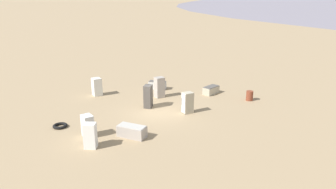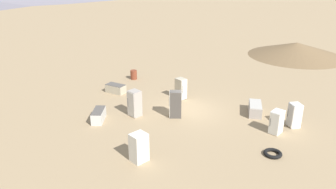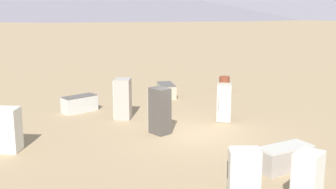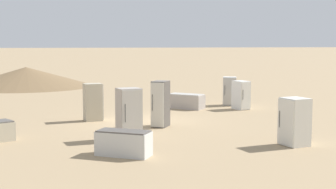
# 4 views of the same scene
# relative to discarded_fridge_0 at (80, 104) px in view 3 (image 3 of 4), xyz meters

# --- Properties ---
(ground_plane) EXTENTS (1000.00, 1000.00, 0.00)m
(ground_plane) POSITION_rel_discarded_fridge_0_xyz_m (-2.32, -5.44, -0.36)
(ground_plane) COLOR #9E8460
(discarded_fridge_0) EXTENTS (1.63, 1.49, 0.73)m
(discarded_fridge_0) POSITION_rel_discarded_fridge_0_xyz_m (0.00, 0.00, 0.00)
(discarded_fridge_0) COLOR silver
(discarded_fridge_0) RESTS_ON ground_plane
(discarded_fridge_1) EXTENTS (0.81, 0.76, 1.73)m
(discarded_fridge_1) POSITION_rel_discarded_fridge_0_xyz_m (-0.76, -2.24, 0.50)
(discarded_fridge_1) COLOR #A89E93
(discarded_fridge_1) RESTS_ON ground_plane
(discarded_fridge_2) EXTENTS (0.90, 0.94, 1.78)m
(discarded_fridge_2) POSITION_rel_discarded_fridge_0_xyz_m (-2.54, -4.21, 0.53)
(discarded_fridge_2) COLOR #4C4742
(discarded_fridge_2) RESTS_ON ground_plane
(discarded_fridge_3) EXTENTS (0.88, 0.86, 1.50)m
(discarded_fridge_3) POSITION_rel_discarded_fridge_0_xyz_m (-8.02, -9.11, 0.39)
(discarded_fridge_3) COLOR white
(discarded_fridge_3) RESTS_ON ground_plane
(discarded_fridge_4) EXTENTS (0.72, 0.89, 1.41)m
(discarded_fridge_4) POSITION_rel_discarded_fridge_0_xyz_m (-7.86, -7.54, 0.34)
(discarded_fridge_4) COLOR white
(discarded_fridge_4) RESTS_ON ground_plane
(discarded_fridge_5) EXTENTS (1.77, 1.87, 0.73)m
(discarded_fridge_5) POSITION_rel_discarded_fridge_0_xyz_m (-5.40, -8.73, 0.00)
(discarded_fridge_5) COLOR #A89E93
(discarded_fridge_5) RESTS_ON ground_plane
(discarded_fridge_6) EXTENTS (0.79, 0.62, 1.57)m
(discarded_fridge_6) POSITION_rel_discarded_fridge_0_xyz_m (-0.33, -6.51, 0.42)
(discarded_fridge_6) COLOR #B2A88E
(discarded_fridge_6) RESTS_ON ground_plane
(discarded_fridge_7) EXTENTS (1.68, 1.27, 0.67)m
(discarded_fridge_7) POSITION_rel_discarded_fridge_0_xyz_m (3.70, -3.29, -0.03)
(discarded_fridge_7) COLOR #B2A88E
(discarded_fridge_7) RESTS_ON ground_plane
(discarded_fridge_8) EXTENTS (0.81, 0.84, 1.51)m
(discarded_fridge_8) POSITION_rel_discarded_fridge_0_xyz_m (-5.43, 0.46, 0.39)
(discarded_fridge_8) COLOR silver
(discarded_fridge_8) RESTS_ON ground_plane
(rusty_barrel) EXTENTS (0.56, 0.56, 0.79)m
(rusty_barrel) POSITION_rel_discarded_fridge_0_xyz_m (5.64, -6.14, 0.03)
(rusty_barrel) COLOR brown
(rusty_barrel) RESTS_ON ground_plane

